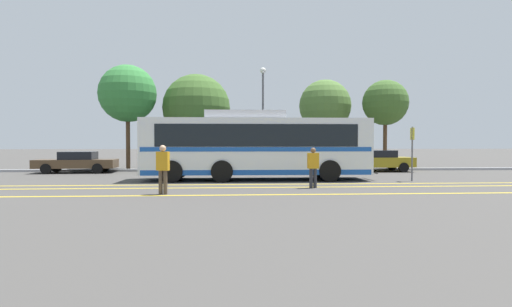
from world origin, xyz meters
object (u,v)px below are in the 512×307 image
Objects in this scene: pedestrian_1 at (163,166)px; tree_3 at (325,106)px; parked_car_0 at (77,162)px; bus_stop_sign at (412,147)px; transit_bus at (256,145)px; pedestrian_0 at (313,165)px; parked_car_1 at (185,161)px; tree_0 at (385,103)px; parked_car_3 at (377,161)px; tree_2 at (128,94)px; tree_1 at (196,108)px; parked_car_2 at (279,160)px; street_lamp at (263,104)px.

tree_3 reaches higher than pedestrian_1.
bus_stop_sign is at bearing -113.21° from parked_car_0.
transit_bus is 4.35× the size of bus_stop_sign.
pedestrian_0 is at bearing 29.42° from transit_bus.
pedestrian_1 reaches higher than parked_car_0.
parked_car_1 is at bearing -142.69° from transit_bus.
parked_car_0 is 17.84m from tree_3.
tree_0 is at bearing 132.59° from transit_bus.
pedestrian_1 is (-11.54, -10.55, 0.28)m from parked_car_3.
transit_bus is 7.36m from bus_stop_sign.
pedestrian_1 is at bearing 4.53° from pedestrian_0.
tree_2 is at bearing -61.51° from pedestrian_0.
pedestrian_0 is 15.17m from tree_1.
parked_car_2 is 2.86× the size of pedestrian_1.
transit_bus is at bearing 68.03° from pedestrian_1.
street_lamp reaches higher than tree_1.
tree_0 is (14.01, 3.60, 3.98)m from parked_car_1.
transit_bus is 6.50× the size of pedestrian_1.
tree_0 is 18.21m from tree_2.
parked_car_3 is 1.69× the size of bus_stop_sign.
parked_car_0 is at bearing -160.80° from tree_3.
tree_1 is 9.75m from tree_3.
street_lamp is at bearing 112.42° from parked_car_1.
tree_3 is at bearing 5.98° from tree_1.
tree_1 reaches higher than parked_car_1.
tree_2 is 1.07× the size of tree_3.
bus_stop_sign is 0.38× the size of tree_3.
street_lamp is at bearing -146.03° from tree_3.
tree_2 reaches higher than parked_car_1.
transit_bus is 1.61× the size of street_lamp.
pedestrian_1 is 15.61m from tree_1.
parked_car_2 is 0.77× the size of tree_0.
parked_car_0 is (-10.43, 5.21, -1.03)m from transit_bus.
street_lamp reaches higher than pedestrian_0.
bus_stop_sign reaches higher than parked_car_0.
parked_car_3 is (6.20, -0.07, -0.06)m from parked_car_2.
transit_bus is 4.31m from pedestrian_0.
pedestrian_1 is 0.67× the size of bus_stop_sign.
street_lamp reaches higher than transit_bus.
tree_0 is (13.51, 14.34, 3.73)m from pedestrian_1.
tree_2 is (-10.02, 3.18, 4.40)m from parked_car_2.
parked_car_0 is 0.66× the size of tree_2.
bus_stop_sign reaches higher than pedestrian_1.
tree_1 is at bearing 102.24° from pedestrian_1.
pedestrian_0 is 0.22× the size of tree_2.
parked_car_0 is 15.34m from pedestrian_0.
bus_stop_sign reaches higher than parked_car_3.
parked_car_2 is at bearing -155.52° from tree_0.
parked_car_1 is at bearing -156.97° from street_lamp.
tree_0 reaches higher than transit_bus.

